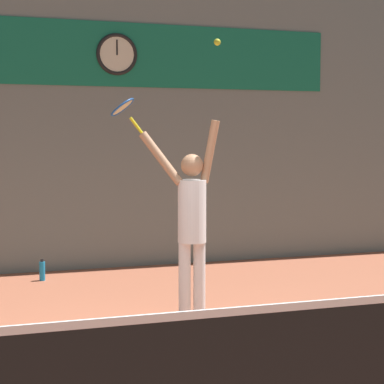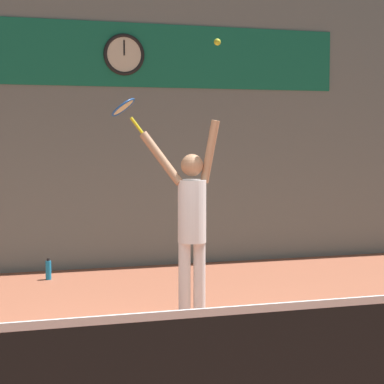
% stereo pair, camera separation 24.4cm
% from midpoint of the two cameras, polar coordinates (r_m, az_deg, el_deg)
% --- Properties ---
extents(ground_plane, '(18.00, 18.00, 0.00)m').
position_cam_midpoint_polar(ground_plane, '(5.88, 0.78, -15.05)').
color(ground_plane, '#9E563D').
extents(back_wall, '(18.00, 0.10, 5.00)m').
position_cam_midpoint_polar(back_wall, '(10.52, -7.53, 7.32)').
color(back_wall, slate).
rests_on(back_wall, ground_plane).
extents(sponsor_banner, '(7.76, 0.02, 0.95)m').
position_cam_midpoint_polar(sponsor_banner, '(10.52, -7.52, 11.20)').
color(sponsor_banner, '#146B4C').
extents(scoreboard_clock, '(0.62, 0.06, 0.62)m').
position_cam_midpoint_polar(scoreboard_clock, '(10.59, -4.93, 11.18)').
color(scoreboard_clock, beige).
extents(court_net, '(7.53, 0.07, 1.06)m').
position_cam_midpoint_polar(court_net, '(4.41, 6.68, -14.96)').
color(court_net, '#333333').
rests_on(court_net, ground_plane).
extents(tennis_player, '(0.82, 0.48, 2.16)m').
position_cam_midpoint_polar(tennis_player, '(7.39, 0.89, -2.19)').
color(tennis_player, white).
rests_on(tennis_player, ground_plane).
extents(tennis_racket, '(0.40, 0.39, 0.40)m').
position_cam_midpoint_polar(tennis_racket, '(7.53, -4.64, 6.81)').
color(tennis_racket, yellow).
extents(tennis_ball, '(0.07, 0.07, 0.07)m').
position_cam_midpoint_polar(tennis_ball, '(7.43, 3.06, 12.19)').
color(tennis_ball, '#CCDB2D').
extents(water_bottle, '(0.08, 0.08, 0.30)m').
position_cam_midpoint_polar(water_bottle, '(9.89, -11.01, -6.28)').
color(water_bottle, '#198CCC').
rests_on(water_bottle, ground_plane).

